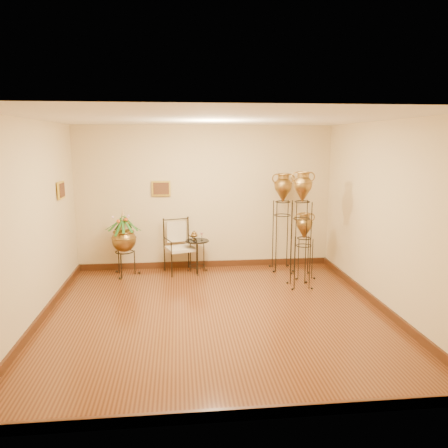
{
  "coord_description": "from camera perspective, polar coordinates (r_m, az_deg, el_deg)",
  "views": [
    {
      "loc": [
        -0.52,
        -6.02,
        2.51
      ],
      "look_at": [
        0.25,
        1.3,
        1.1
      ],
      "focal_mm": 35.0,
      "sensor_mm": 36.0,
      "label": 1
    }
  ],
  "objects": [
    {
      "name": "ground",
      "position": [
        6.54,
        -1.0,
        -11.71
      ],
      "size": [
        5.0,
        5.0,
        0.0
      ],
      "primitive_type": "plane",
      "color": "brown",
      "rests_on": "ground"
    },
    {
      "name": "amphora_short",
      "position": [
        8.22,
        10.38,
        -2.68
      ],
      "size": [
        0.38,
        0.38,
        1.23
      ],
      "rotation": [
        0.0,
        0.0,
        0.02
      ],
      "color": "black",
      "rests_on": "ground"
    },
    {
      "name": "side_table",
      "position": [
        8.41,
        -3.51,
        -4.16
      ],
      "size": [
        0.57,
        0.57,
        0.81
      ],
      "rotation": [
        0.0,
        0.0,
        -0.35
      ],
      "color": "black",
      "rests_on": "ground"
    },
    {
      "name": "room_shell",
      "position": [
        6.1,
        -1.12,
        3.53
      ],
      "size": [
        5.02,
        5.02,
        2.81
      ],
      "color": "#D6BA8A",
      "rests_on": "ground"
    },
    {
      "name": "amphora_tall",
      "position": [
        7.56,
        10.07,
        -0.59
      ],
      "size": [
        0.45,
        0.45,
        2.02
      ],
      "rotation": [
        0.0,
        0.0,
        0.14
      ],
      "color": "black",
      "rests_on": "ground"
    },
    {
      "name": "amphora_mid",
      "position": [
        8.55,
        7.62,
        0.36
      ],
      "size": [
        0.49,
        0.49,
        1.92
      ],
      "rotation": [
        0.0,
        0.0,
        -0.14
      ],
      "color": "black",
      "rests_on": "ground"
    },
    {
      "name": "planter_urn",
      "position": [
        8.35,
        -12.96,
        -1.66
      ],
      "size": [
        0.72,
        0.72,
        1.33
      ],
      "rotation": [
        0.0,
        0.0,
        -0.02
      ],
      "color": "black",
      "rests_on": "ground"
    },
    {
      "name": "armchair",
      "position": [
        8.41,
        -5.74,
        -2.93
      ],
      "size": [
        0.72,
        0.69,
        1.03
      ],
      "rotation": [
        0.0,
        0.0,
        0.32
      ],
      "color": "black",
      "rests_on": "ground"
    }
  ]
}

